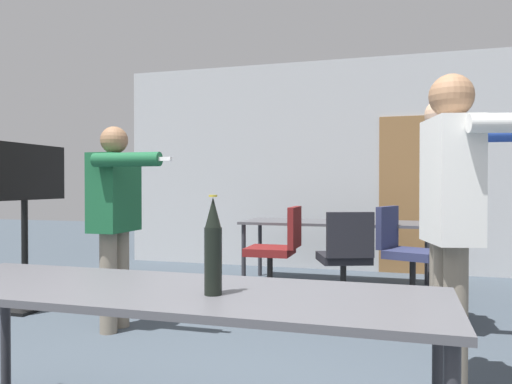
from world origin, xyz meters
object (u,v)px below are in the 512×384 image
object	(u,v)px
office_chair_mid_tucked	(405,257)
beer_bottle	(213,248)
person_far_watching	(454,202)
office_chair_far_left	(345,262)
tv_screen	(24,206)
office_chair_far_right	(277,254)
person_right_polo	(116,208)
person_center_tall	(443,192)

from	to	relation	value
office_chair_mid_tucked	beer_bottle	xyz separation A→B (m)	(-0.72, -3.33, 0.47)
person_far_watching	office_chair_far_left	world-z (taller)	person_far_watching
tv_screen	office_chair_mid_tucked	bearing A→B (deg)	-69.80
person_far_watching	tv_screen	bearing A→B (deg)	-118.78
person_far_watching	office_chair_far_right	distance (m)	2.69
person_far_watching	office_chair_mid_tucked	bearing A→B (deg)	172.63
office_chair_mid_tucked	office_chair_far_right	bearing A→B (deg)	-62.84
tv_screen	beer_bottle	xyz separation A→B (m)	(2.70, -2.07, -0.04)
office_chair_far_right	beer_bottle	size ratio (longest dim) A/B	2.42
person_right_polo	office_chair_far_left	distance (m)	2.19
office_chair_far_left	person_right_polo	bearing A→B (deg)	-161.93
office_chair_far_left	office_chair_mid_tucked	distance (m)	0.64
person_right_polo	office_chair_mid_tucked	distance (m)	2.80
beer_bottle	tv_screen	bearing A→B (deg)	142.56
tv_screen	person_far_watching	world-z (taller)	person_far_watching
office_chair_far_left	person_center_tall	bearing A→B (deg)	-63.59
office_chair_far_left	office_chair_far_right	world-z (taller)	office_chair_far_right
person_far_watching	office_chair_far_right	xyz separation A→B (m)	(-1.50, 2.13, -0.63)
person_center_tall	person_right_polo	world-z (taller)	person_center_tall
tv_screen	office_chair_far_right	distance (m)	2.49
person_right_polo	office_chair_mid_tucked	bearing A→B (deg)	125.99
tv_screen	beer_bottle	world-z (taller)	tv_screen
tv_screen	beer_bottle	size ratio (longest dim) A/B	4.01
office_chair_far_right	office_chair_far_left	bearing A→B (deg)	-104.98
person_right_polo	office_chair_mid_tucked	size ratio (longest dim) A/B	1.73
tv_screen	office_chair_far_left	world-z (taller)	tv_screen
tv_screen	office_chair_far_right	world-z (taller)	tv_screen
person_right_polo	office_chair_mid_tucked	xyz separation A→B (m)	(2.21, 1.63, -0.53)
office_chair_far_left	office_chair_mid_tucked	bearing A→B (deg)	9.90
office_chair_mid_tucked	tv_screen	bearing A→B (deg)	-48.83
person_far_watching	beer_bottle	bearing A→B (deg)	-55.51
person_center_tall	person_far_watching	world-z (taller)	person_center_tall
person_far_watching	office_chair_far_left	bearing A→B (deg)	-171.39
person_center_tall	office_chair_mid_tucked	size ratio (longest dim) A/B	1.93
person_far_watching	office_chair_mid_tucked	world-z (taller)	person_far_watching
person_center_tall	office_chair_far_right	world-z (taller)	person_center_tall
office_chair_far_left	beer_bottle	size ratio (longest dim) A/B	2.35
office_chair_far_left	beer_bottle	bearing A→B (deg)	-113.57
person_center_tall	office_chair_mid_tucked	bearing A→B (deg)	-170.82
office_chair_far_right	beer_bottle	bearing A→B (deg)	-171.03
person_far_watching	office_chair_far_right	bearing A→B (deg)	-158.18
tv_screen	person_center_tall	bearing A→B (deg)	-87.35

